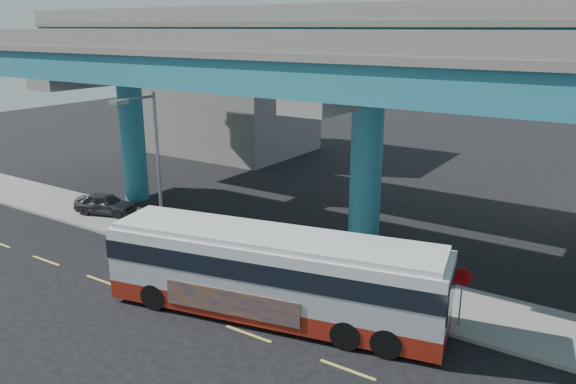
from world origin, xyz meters
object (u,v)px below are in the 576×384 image
Objects in this scene: parked_car at (105,204)px; transit_bus at (273,272)px; street_lamp at (148,150)px; stop_sign at (462,285)px.

transit_bus is at bearing -123.72° from parked_car.
transit_bus is 3.41× the size of parked_car.
transit_bus is 9.41m from street_lamp.
transit_bus is at bearing -138.08° from stop_sign.
transit_bus is 5.81× the size of stop_sign.
street_lamp is (-8.57, 2.13, 3.26)m from transit_bus.
parked_car is 21.12m from stop_sign.
street_lamp is at bearing -126.58° from parked_car.
stop_sign is at bearing -111.48° from parked_car.
parked_car is (-14.83, 4.28, -1.06)m from transit_bus.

